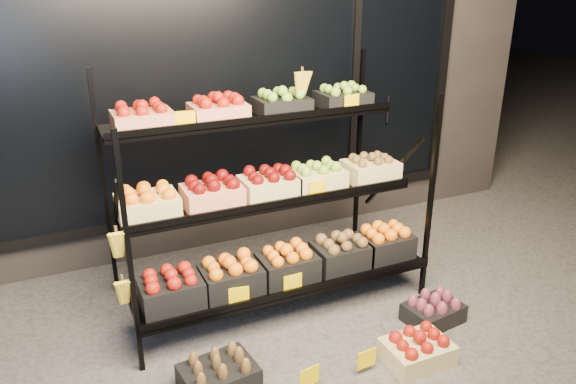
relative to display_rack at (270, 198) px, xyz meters
name	(u,v)px	position (x,y,z in m)	size (l,w,h in m)	color
ground	(308,343)	(0.01, -0.60, -0.79)	(24.00, 24.00, 0.00)	#514F4C
building	(186,27)	(0.01, 1.99, 0.96)	(6.00, 2.08, 3.50)	#2D2826
display_rack	(270,198)	(0.00, 0.00, 0.00)	(2.18, 1.02, 1.70)	black
tag_floor_a	(309,382)	(-0.18, -1.00, -0.73)	(0.13, 0.01, 0.12)	#EFC100
tag_floor_b	(366,364)	(0.20, -1.00, -0.73)	(0.13, 0.01, 0.12)	#EFC100
floor_crate_midleft	(219,374)	(-0.64, -0.76, -0.69)	(0.45, 0.35, 0.21)	black
floor_crate_midright	(417,348)	(0.54, -1.04, -0.69)	(0.40, 0.29, 0.20)	#D9C67D
floor_crate_right	(433,310)	(0.89, -0.73, -0.70)	(0.41, 0.32, 0.19)	black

